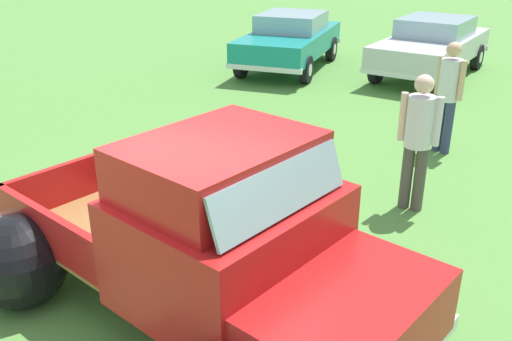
{
  "coord_description": "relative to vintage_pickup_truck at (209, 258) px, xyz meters",
  "views": [
    {
      "loc": [
        2.38,
        -3.89,
        3.44
      ],
      "look_at": [
        0.0,
        1.86,
        0.75
      ],
      "focal_mm": 39.23,
      "sensor_mm": 36.0,
      "label": 1
    }
  ],
  "objects": [
    {
      "name": "vintage_pickup_truck",
      "position": [
        0.0,
        0.0,
        0.0
      ],
      "size": [
        4.99,
        3.81,
        1.96
      ],
      "rotation": [
        0.0,
        0.0,
        -0.32
      ],
      "color": "black",
      "rests_on": "ground"
    },
    {
      "name": "ground_plane",
      "position": [
        -0.37,
        0.12,
        -0.76
      ],
      "size": [
        80.0,
        80.0,
        0.0
      ],
      "primitive_type": "plane",
      "color": "#548C3D"
    },
    {
      "name": "show_car_0",
      "position": [
        -2.86,
        10.35,
        0.02
      ],
      "size": [
        2.06,
        4.35,
        1.43
      ],
      "rotation": [
        0.0,
        0.0,
        -1.52
      ],
      "color": "black",
      "rests_on": "ground"
    },
    {
      "name": "show_car_1",
      "position": [
        0.7,
        10.94,
        0.03
      ],
      "size": [
        2.67,
        4.68,
        1.43
      ],
      "rotation": [
        0.0,
        0.0,
        -1.77
      ],
      "color": "black",
      "rests_on": "ground"
    },
    {
      "name": "spectator_1",
      "position": [
        1.36,
        3.2,
        0.29
      ],
      "size": [
        0.54,
        0.37,
        1.82
      ],
      "rotation": [
        0.0,
        0.0,
        4.63
      ],
      "color": "#4C4742",
      "rests_on": "ground"
    },
    {
      "name": "spectator_0",
      "position": [
        1.53,
        5.53,
        0.3
      ],
      "size": [
        0.49,
        0.47,
        1.83
      ],
      "rotation": [
        0.0,
        0.0,
        4.13
      ],
      "color": "navy",
      "rests_on": "ground"
    }
  ]
}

